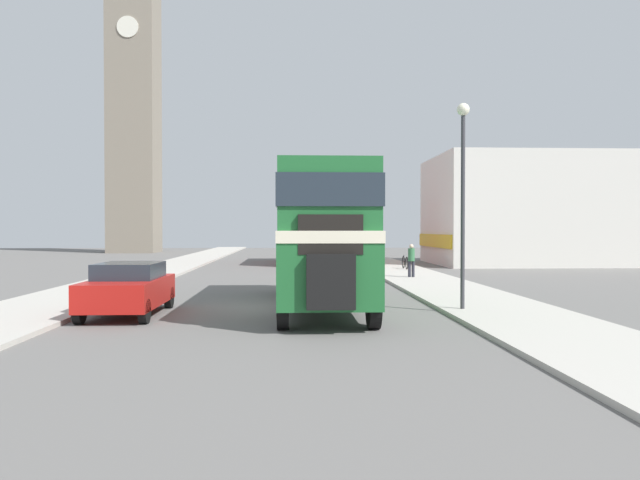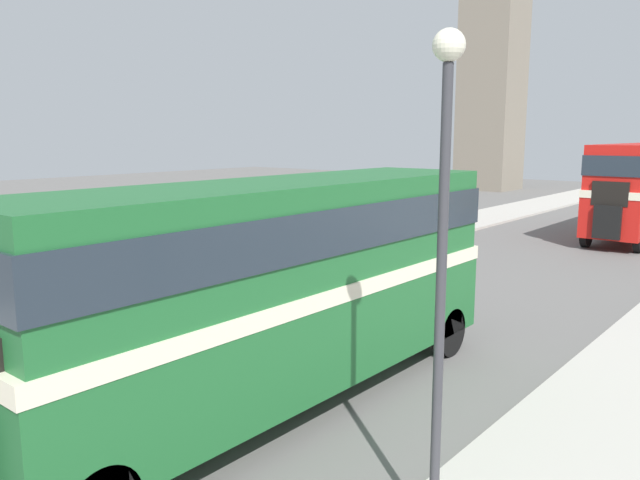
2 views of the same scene
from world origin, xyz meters
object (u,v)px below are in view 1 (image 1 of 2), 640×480
at_px(bicycle_on_pavement, 405,262).
at_px(street_lamp, 463,174).
at_px(double_decker_bus, 320,228).
at_px(bus_distant, 308,226).
at_px(car_parked_near, 129,288).
at_px(pedestrian_walking, 411,258).
at_px(church_tower, 134,47).

xyz_separation_m(bicycle_on_pavement, street_lamp, (-1.61, -17.74, 3.47)).
height_order(double_decker_bus, street_lamp, street_lamp).
relative_size(bus_distant, car_parked_near, 2.41).
bearing_deg(street_lamp, bus_distant, 98.26).
xyz_separation_m(double_decker_bus, bicycle_on_pavement, (5.62, 16.17, -1.95)).
distance_m(double_decker_bus, bus_distant, 24.19).
distance_m(double_decker_bus, bicycle_on_pavement, 17.22).
relative_size(double_decker_bus, pedestrian_walking, 6.81).
bearing_deg(bus_distant, car_parked_near, -102.39).
xyz_separation_m(double_decker_bus, church_tower, (-16.84, 45.18, 18.42)).
distance_m(double_decker_bus, car_parked_near, 5.89).
height_order(pedestrian_walking, street_lamp, street_lamp).
bearing_deg(church_tower, pedestrian_walking, -58.30).
relative_size(bicycle_on_pavement, church_tower, 0.04).
xyz_separation_m(bus_distant, car_parked_near, (-5.67, -25.83, -1.87)).
bearing_deg(bus_distant, double_decker_bus, -90.63).
height_order(double_decker_bus, car_parked_near, double_decker_bus).
height_order(pedestrian_walking, bicycle_on_pavement, pedestrian_walking).
distance_m(pedestrian_walking, bicycle_on_pavement, 6.11).
bearing_deg(street_lamp, double_decker_bus, 158.56).
xyz_separation_m(double_decker_bus, bus_distant, (0.27, 24.19, 0.20)).
xyz_separation_m(bus_distant, street_lamp, (3.74, -25.76, 1.33)).
distance_m(bus_distant, bicycle_on_pavement, 9.88).
bearing_deg(pedestrian_walking, bicycle_on_pavement, 82.36).
bearing_deg(car_parked_near, double_decker_bus, 16.84).
bearing_deg(pedestrian_walking, car_parked_near, -130.96).
bearing_deg(bicycle_on_pavement, car_parked_near, -121.77).
distance_m(car_parked_near, bicycle_on_pavement, 20.94).
xyz_separation_m(car_parked_near, pedestrian_walking, (10.21, 11.76, 0.24)).
distance_m(bus_distant, street_lamp, 26.07).
height_order(street_lamp, church_tower, church_tower).
relative_size(car_parked_near, church_tower, 0.10).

